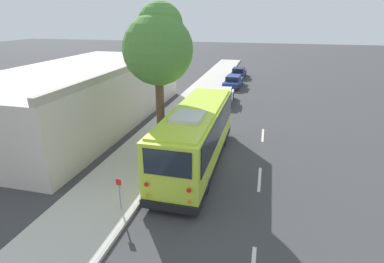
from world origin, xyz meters
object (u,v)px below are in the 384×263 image
at_px(parked_sedan_white, 223,96).
at_px(street_tree, 158,46).
at_px(parked_sedan_navy, 239,73).
at_px(parked_sedan_blue, 233,82).
at_px(sign_post_far, 141,168).
at_px(shuttle_bus, 196,134).
at_px(sign_post_near, 120,194).

relative_size(parked_sedan_white, street_tree, 0.55).
xyz_separation_m(parked_sedan_white, parked_sedan_navy, (12.75, -0.17, -0.04)).
xyz_separation_m(parked_sedan_blue, sign_post_far, (-22.27, 1.73, 0.32)).
xyz_separation_m(shuttle_bus, sign_post_near, (-4.87, 2.01, -0.91)).
relative_size(parked_sedan_white, sign_post_near, 3.20).
height_order(parked_sedan_white, parked_sedan_navy, parked_sedan_white).
distance_m(parked_sedan_white, parked_sedan_navy, 12.75).
distance_m(street_tree, sign_post_near, 7.84).
bearing_deg(parked_sedan_navy, sign_post_near, 178.62).
distance_m(parked_sedan_blue, parked_sedan_navy, 5.87).
distance_m(shuttle_bus, parked_sedan_blue, 19.57).
bearing_deg(sign_post_far, parked_sedan_white, -5.78).
xyz_separation_m(shuttle_bus, parked_sedan_white, (12.66, 0.45, -1.16)).
bearing_deg(street_tree, parked_sedan_blue, -6.12).
bearing_deg(parked_sedan_blue, sign_post_far, 178.86).
bearing_deg(shuttle_bus, parked_sedan_blue, 1.13).
bearing_deg(parked_sedan_white, parked_sedan_navy, -2.77).
relative_size(parked_sedan_navy, street_tree, 0.53).
bearing_deg(sign_post_far, parked_sedan_navy, -3.52).
relative_size(shuttle_bus, parked_sedan_navy, 2.27).
distance_m(street_tree, sign_post_far, 6.35).
relative_size(parked_sedan_navy, sign_post_near, 3.05).
bearing_deg(sign_post_near, parked_sedan_blue, -4.05).
bearing_deg(sign_post_far, street_tree, 4.01).
bearing_deg(parked_sedan_white, parked_sedan_blue, -3.41).
relative_size(parked_sedan_blue, parked_sedan_navy, 1.11).
relative_size(parked_sedan_blue, street_tree, 0.58).
distance_m(parked_sedan_blue, street_tree, 19.45).
height_order(parked_sedan_blue, street_tree, street_tree).
bearing_deg(parked_sedan_navy, sign_post_far, 178.37).
distance_m(parked_sedan_white, sign_post_far, 15.48).
xyz_separation_m(street_tree, sign_post_near, (-5.85, -0.26, -5.20)).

